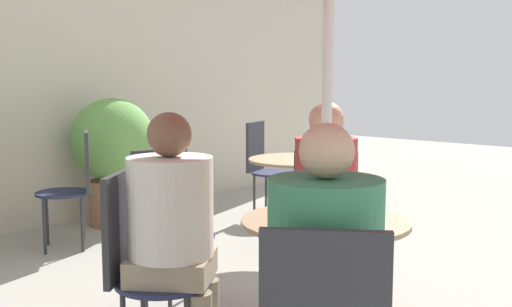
# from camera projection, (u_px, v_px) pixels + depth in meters

# --- Properties ---
(cafe_table_near) EXTENTS (0.72, 0.72, 0.75)m
(cafe_table_near) POSITION_uv_depth(u_px,v_px,m) (325.00, 260.00, 2.57)
(cafe_table_near) COLOR #2D2D33
(cafe_table_near) RESTS_ON ground_plane
(cafe_table_far) EXTENTS (0.75, 0.75, 0.75)m
(cafe_table_far) POSITION_uv_depth(u_px,v_px,m) (298.00, 181.00, 4.53)
(cafe_table_far) COLOR #2D2D33
(cafe_table_far) RESTS_ON ground_plane
(bistro_chair_0) EXTENTS (0.49, 0.48, 0.94)m
(bistro_chair_0) POSITION_uv_depth(u_px,v_px,m) (325.00, 220.00, 3.38)
(bistro_chair_0) COLOR #232847
(bistro_chair_0) RESTS_ON ground_plane
(bistro_chair_1) EXTENTS (0.48, 0.49, 0.94)m
(bistro_chair_1) POSITION_uv_depth(u_px,v_px,m) (140.00, 257.00, 2.66)
(bistro_chair_1) COLOR #232847
(bistro_chair_1) RESTS_ON ground_plane
(bistro_chair_4) EXTENTS (0.45, 0.47, 0.94)m
(bistro_chair_4) POSITION_uv_depth(u_px,v_px,m) (264.00, 161.00, 5.80)
(bistro_chair_4) COLOR #232847
(bistro_chair_4) RESTS_ON ground_plane
(bistro_chair_5) EXTENTS (0.43, 0.45, 0.94)m
(bistro_chair_5) POSITION_uv_depth(u_px,v_px,m) (168.00, 215.00, 3.51)
(bistro_chair_5) COLOR #232847
(bistro_chair_5) RESTS_ON ground_plane
(bistro_chair_6) EXTENTS (0.49, 0.48, 0.94)m
(bistro_chair_6) POSITION_uv_depth(u_px,v_px,m) (76.00, 179.00, 4.76)
(bistro_chair_6) COLOR #232847
(bistro_chair_6) RESTS_ON ground_plane
(seated_person_0) EXTENTS (0.42, 0.42, 1.23)m
(seated_person_0) POSITION_uv_depth(u_px,v_px,m) (325.00, 195.00, 3.20)
(seated_person_0) COLOR gray
(seated_person_0) RESTS_ON ground_plane
(seated_person_1) EXTENTS (0.47, 0.48, 1.21)m
(seated_person_1) POSITION_uv_depth(u_px,v_px,m) (175.00, 225.00, 2.63)
(seated_person_1) COLOR gray
(seated_person_1) RESTS_ON ground_plane
(seated_person_2) EXTENTS (0.46, 0.45, 1.21)m
(seated_person_2) POSITION_uv_depth(u_px,v_px,m) (325.00, 278.00, 1.90)
(seated_person_2) COLOR #42475B
(seated_person_2) RESTS_ON ground_plane
(beer_glass_0) EXTENTS (0.07, 0.07, 0.15)m
(beer_glass_0) POSITION_uv_depth(u_px,v_px,m) (301.00, 195.00, 2.70)
(beer_glass_0) COLOR #B28433
(beer_glass_0) RESTS_ON cafe_table_near
(beer_glass_1) EXTENTS (0.07, 0.07, 0.14)m
(beer_glass_1) POSITION_uv_depth(u_px,v_px,m) (360.00, 211.00, 2.39)
(beer_glass_1) COLOR silver
(beer_glass_1) RESTS_ON cafe_table_near
(potted_plant_1) EXTENTS (0.76, 0.76, 1.18)m
(potted_plant_1) POSITION_uv_depth(u_px,v_px,m) (113.00, 150.00, 5.51)
(potted_plant_1) COLOR #93664C
(potted_plant_1) RESTS_ON ground_plane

